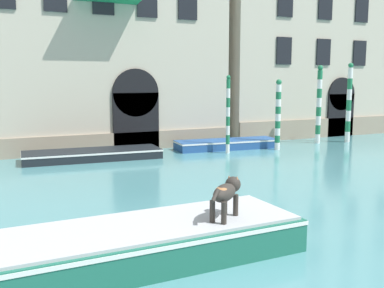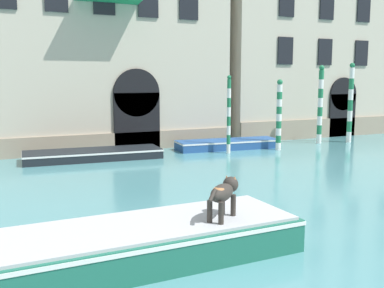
# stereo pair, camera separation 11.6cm
# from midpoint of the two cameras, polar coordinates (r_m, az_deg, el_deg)

# --- Properties ---
(palazzo_right) EXTENTS (14.56, 6.13, 13.52)m
(palazzo_right) POSITION_cam_midpoint_polar(r_m,az_deg,el_deg) (32.13, 15.12, 13.61)
(palazzo_right) COLOR #BCB29E
(palazzo_right) RESTS_ON ground_plane
(boat_foreground) EXTENTS (6.27, 2.30, 0.74)m
(boat_foreground) POSITION_cam_midpoint_polar(r_m,az_deg,el_deg) (9.20, -5.36, -12.09)
(boat_foreground) COLOR #1E6651
(boat_foreground) RESTS_ON ground_plane
(dog_on_deck) EXTENTS (1.03, 0.85, 0.82)m
(dog_on_deck) POSITION_cam_midpoint_polar(r_m,az_deg,el_deg) (9.29, 4.39, -6.17)
(dog_on_deck) COLOR #332D28
(dog_on_deck) RESTS_ON boat_foreground
(boat_moored_near_palazzo) EXTENTS (6.17, 2.31, 0.43)m
(boat_moored_near_palazzo) POSITION_cam_midpoint_polar(r_m,az_deg,el_deg) (20.68, -12.25, -1.28)
(boat_moored_near_palazzo) COLOR black
(boat_moored_near_palazzo) RESTS_ON ground_plane
(boat_moored_far) EXTENTS (5.53, 2.02, 0.47)m
(boat_moored_far) POSITION_cam_midpoint_polar(r_m,az_deg,el_deg) (23.37, 4.72, 0.01)
(boat_moored_far) COLOR #234C8C
(boat_moored_far) RESTS_ON ground_plane
(mooring_pole_0) EXTENTS (0.20, 0.20, 3.77)m
(mooring_pole_0) POSITION_cam_midpoint_polar(r_m,az_deg,el_deg) (21.77, 4.85, 3.78)
(mooring_pole_0) COLOR white
(mooring_pole_0) RESTS_ON ground_plane
(mooring_pole_1) EXTENTS (0.28, 0.28, 4.49)m
(mooring_pole_1) POSITION_cam_midpoint_polar(r_m,az_deg,el_deg) (27.04, 19.59, 4.98)
(mooring_pole_1) COLOR white
(mooring_pole_1) RESTS_ON ground_plane
(mooring_pole_2) EXTENTS (0.29, 0.29, 4.34)m
(mooring_pole_2) POSITION_cam_midpoint_polar(r_m,az_deg,el_deg) (26.14, 16.09, 4.87)
(mooring_pole_2) COLOR white
(mooring_pole_2) RESTS_ON ground_plane
(mooring_pole_3) EXTENTS (0.28, 0.28, 3.58)m
(mooring_pole_3) POSITION_cam_midpoint_polar(r_m,az_deg,el_deg) (23.20, 11.13, 3.70)
(mooring_pole_3) COLOR white
(mooring_pole_3) RESTS_ON ground_plane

